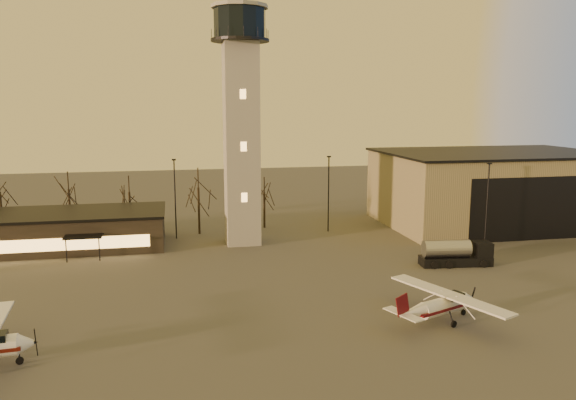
{
  "coord_description": "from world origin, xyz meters",
  "views": [
    {
      "loc": [
        -8.11,
        -36.94,
        16.92
      ],
      "look_at": [
        2.17,
        13.0,
        8.15
      ],
      "focal_mm": 35.0,
      "sensor_mm": 36.0,
      "label": 1
    }
  ],
  "objects_px": {
    "hangar": "(492,188)",
    "cessna_front": "(445,308)",
    "control_tower": "(241,109)",
    "terminal": "(56,230)",
    "fuel_truck": "(455,255)"
  },
  "relations": [
    {
      "from": "control_tower",
      "to": "fuel_truck",
      "type": "distance_m",
      "value": 29.48
    },
    {
      "from": "cessna_front",
      "to": "hangar",
      "type": "bearing_deg",
      "value": 32.12
    },
    {
      "from": "cessna_front",
      "to": "fuel_truck",
      "type": "height_order",
      "value": "cessna_front"
    },
    {
      "from": "hangar",
      "to": "terminal",
      "type": "xyz_separation_m",
      "value": [
        -57.99,
        -2.0,
        -3.0
      ]
    },
    {
      "from": "control_tower",
      "to": "hangar",
      "type": "relative_size",
      "value": 1.07
    },
    {
      "from": "control_tower",
      "to": "terminal",
      "type": "distance_m",
      "value": 26.24
    },
    {
      "from": "terminal",
      "to": "fuel_truck",
      "type": "distance_m",
      "value": 45.83
    },
    {
      "from": "control_tower",
      "to": "terminal",
      "type": "height_order",
      "value": "control_tower"
    },
    {
      "from": "hangar",
      "to": "cessna_front",
      "type": "xyz_separation_m",
      "value": [
        -23.54,
        -32.27,
        -4.08
      ]
    },
    {
      "from": "terminal",
      "to": "cessna_front",
      "type": "relative_size",
      "value": 2.28
    },
    {
      "from": "hangar",
      "to": "cessna_front",
      "type": "distance_m",
      "value": 40.15
    },
    {
      "from": "hangar",
      "to": "cessna_front",
      "type": "bearing_deg",
      "value": -126.11
    },
    {
      "from": "control_tower",
      "to": "hangar",
      "type": "distance_m",
      "value": 37.9
    },
    {
      "from": "control_tower",
      "to": "terminal",
      "type": "xyz_separation_m",
      "value": [
        -21.99,
        1.98,
        -14.17
      ]
    },
    {
      "from": "terminal",
      "to": "hangar",
      "type": "bearing_deg",
      "value": 1.97
    }
  ]
}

